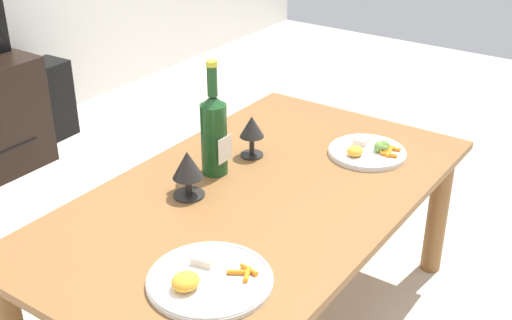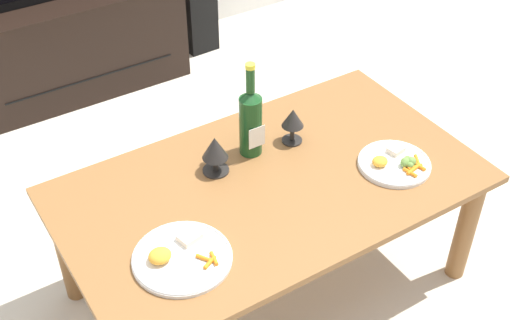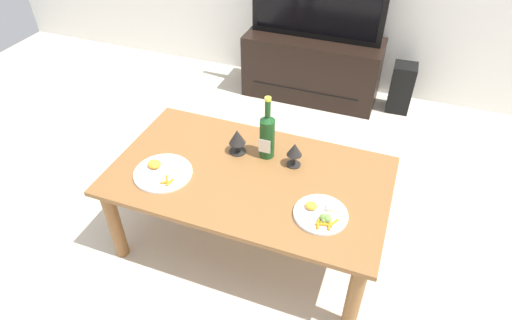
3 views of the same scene
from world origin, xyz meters
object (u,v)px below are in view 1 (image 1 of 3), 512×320
Objects in this scene: floor_speaker at (51,99)px; goblet_right at (252,129)px; wine_bottle at (214,131)px; dining_table at (256,215)px; dinner_plate_right at (368,151)px; dinner_plate_left at (208,279)px; goblet_left at (188,167)px.

floor_speaker is 1.65m from goblet_right.
dining_table is at bearing -100.59° from wine_bottle.
dining_table is 5.60× the size of dinner_plate_right.
dining_table is 1.81m from floor_speaker.
wine_bottle is at bearing 138.74° from dinner_plate_right.
dinner_plate_right reaches higher than floor_speaker.
floor_speaker is at bearing 69.85° from dining_table.
dining_table is 4.73× the size of dinner_plate_left.
wine_bottle reaches higher than goblet_right.
goblet_right is (0.15, -0.03, -0.04)m from wine_bottle.
goblet_left is (-0.15, -0.03, -0.05)m from wine_bottle.
wine_bottle is 0.16m from goblet_right.
wine_bottle reaches higher than dinner_plate_left.
goblet_left is at bearing 180.00° from goblet_right.
goblet_right is 0.55× the size of dinner_plate_right.
floor_speaker is 1.76m from goblet_left.
goblet_left is at bearing 150.41° from dinner_plate_right.
goblet_left is 0.56× the size of dinner_plate_right.
floor_speaker is 2.91× the size of goblet_right.
dinner_plate_right is at bearing -29.59° from goblet_left.
dinner_plate_left reaches higher than dining_table.
goblet_left reaches higher than dinner_plate_right.
dinner_plate_right is at bearing -99.17° from floor_speaker.
floor_speaker is 2.83× the size of goblet_left.
goblet_right is at bearing 125.98° from dinner_plate_right.
wine_bottle is (-0.59, -1.52, 0.44)m from floor_speaker.
wine_bottle reaches higher than dinner_plate_right.
wine_bottle is 1.20× the size of dinner_plate_left.
dinner_plate_left is at bearing -133.84° from goblet_left.
floor_speaker is at bearing 83.26° from dinner_plate_right.
dining_table is 3.52× the size of floor_speaker.
goblet_right is 0.46× the size of dinner_plate_left.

